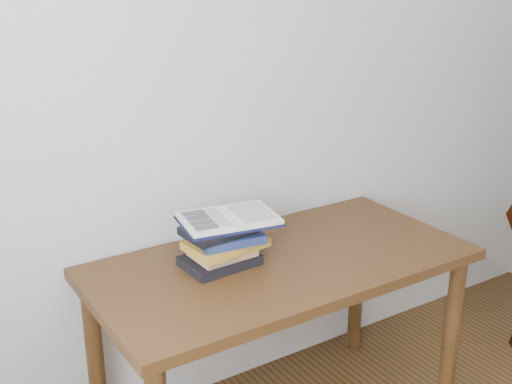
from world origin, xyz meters
TOP-DOWN VIEW (x-y plane):
  - desk at (-0.11, 1.38)m, footprint 1.32×0.66m
  - book_stack at (-0.30, 1.45)m, footprint 0.29×0.20m
  - open_book at (-0.27, 1.46)m, footprint 0.35×0.27m

SIDE VIEW (x-z plane):
  - desk at x=-0.11m, z-range 0.26..0.96m
  - book_stack at x=-0.30m, z-range 0.71..0.85m
  - open_book at x=-0.27m, z-range 0.85..0.88m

